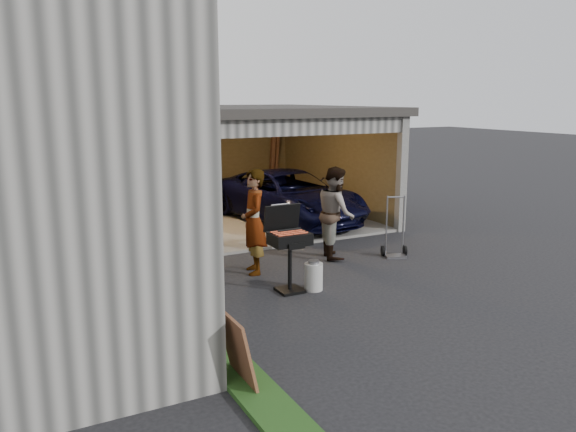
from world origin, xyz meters
name	(u,v)px	position (x,y,z in m)	size (l,w,h in m)	color
ground	(344,307)	(0.00, 0.00, 0.00)	(80.00, 80.00, 0.00)	black
groundcover_strip	(231,364)	(-2.25, -1.00, 0.03)	(0.50, 8.00, 0.06)	#193814
garage	(225,147)	(0.76, 6.79, 1.87)	(6.80, 6.30, 2.90)	#605E59
minivan	(289,198)	(1.96, 5.53, 0.64)	(2.11, 4.58, 1.27)	black
woman	(254,222)	(-0.50, 2.20, 0.95)	(0.69, 0.45, 1.89)	#9BA9C3
man	(336,212)	(1.36, 2.40, 0.90)	(0.88, 0.68, 1.81)	#442F1B
bbq_grill	(289,241)	(-0.41, 1.04, 0.84)	(0.63, 0.56, 1.41)	black
propane_tank	(314,277)	(-0.02, 0.89, 0.23)	(0.30, 0.30, 0.46)	beige
plywood_panel	(237,350)	(-2.34, -1.42, 0.41)	(0.04, 0.75, 0.84)	#57301E
hand_truck	(395,245)	(2.43, 1.88, 0.24)	(0.56, 0.51, 1.22)	gray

